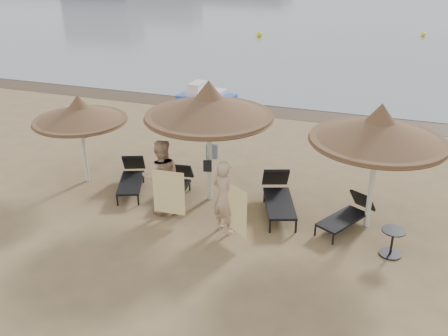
% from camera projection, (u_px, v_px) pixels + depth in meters
% --- Properties ---
extents(ground, '(160.00, 160.00, 0.00)m').
position_uv_depth(ground, '(193.00, 230.00, 11.74)').
color(ground, olive).
rests_on(ground, ground).
extents(wet_sand_strip, '(200.00, 1.60, 0.01)m').
position_uv_depth(wet_sand_strip, '(283.00, 112.00, 19.82)').
color(wet_sand_strip, '#4C3B2B').
rests_on(wet_sand_strip, ground).
extents(palapa_left, '(2.54, 2.54, 2.52)m').
position_uv_depth(palapa_left, '(79.00, 113.00, 13.33)').
color(palapa_left, silver).
rests_on(palapa_left, ground).
extents(palapa_center, '(3.21, 3.21, 3.19)m').
position_uv_depth(palapa_center, '(209.00, 106.00, 12.14)').
color(palapa_center, silver).
rests_on(palapa_center, ground).
extents(palapa_right, '(3.06, 3.06, 3.04)m').
position_uv_depth(palapa_right, '(379.00, 130.00, 10.94)').
color(palapa_right, silver).
rests_on(palapa_right, ground).
extents(lounger_far_left, '(1.20, 1.86, 0.79)m').
position_uv_depth(lounger_far_left, '(132.00, 177.00, 13.56)').
color(lounger_far_left, black).
rests_on(lounger_far_left, ground).
extents(lounger_near_left, '(0.73, 1.67, 0.72)m').
position_uv_depth(lounger_near_left, '(177.00, 185.00, 13.21)').
color(lounger_near_left, black).
rests_on(lounger_near_left, ground).
extents(lounger_near_right, '(1.30, 2.11, 0.90)m').
position_uv_depth(lounger_near_right, '(278.00, 196.00, 12.46)').
color(lounger_near_right, black).
rests_on(lounger_near_right, ground).
extents(lounger_far_right, '(1.28, 1.73, 0.75)m').
position_uv_depth(lounger_far_right, '(348.00, 214.00, 11.77)').
color(lounger_far_right, black).
rests_on(lounger_far_right, ground).
extents(side_table, '(0.51, 0.51, 0.62)m').
position_uv_depth(side_table, '(392.00, 243.00, 10.71)').
color(side_table, black).
rests_on(side_table, ground).
extents(person_left, '(1.22, 1.05, 2.24)m').
position_uv_depth(person_left, '(161.00, 172.00, 12.06)').
color(person_left, tan).
rests_on(person_left, ground).
extents(person_right, '(1.12, 0.95, 2.08)m').
position_uv_depth(person_right, '(224.00, 192.00, 11.27)').
color(person_right, tan).
rests_on(person_right, ground).
extents(towel_left, '(0.80, 0.06, 1.13)m').
position_uv_depth(towel_left, '(169.00, 193.00, 11.80)').
color(towel_left, yellow).
rests_on(towel_left, ground).
extents(towel_right, '(0.68, 0.48, 1.14)m').
position_uv_depth(towel_right, '(235.00, 209.00, 11.06)').
color(towel_right, yellow).
rests_on(towel_right, ground).
extents(bag_patterned, '(0.32, 0.16, 0.39)m').
position_uv_depth(bag_patterned, '(212.00, 152.00, 12.82)').
color(bag_patterned, silver).
rests_on(bag_patterned, ground).
extents(bag_dark, '(0.22, 0.12, 0.30)m').
position_uv_depth(bag_dark, '(207.00, 166.00, 12.63)').
color(bag_dark, black).
rests_on(bag_dark, ground).
extents(pedal_boat, '(2.30, 1.51, 1.01)m').
position_uv_depth(pedal_boat, '(206.00, 99.00, 20.21)').
color(pedal_boat, blue).
rests_on(pedal_boat, ground).
extents(buoy_left, '(0.39, 0.39, 0.39)m').
position_uv_depth(buoy_left, '(260.00, 34.00, 35.16)').
color(buoy_left, yellow).
rests_on(buoy_left, ground).
extents(buoy_mid, '(0.33, 0.33, 0.33)m').
position_uv_depth(buoy_mid, '(423.00, 35.00, 35.33)').
color(buoy_mid, yellow).
rests_on(buoy_mid, ground).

